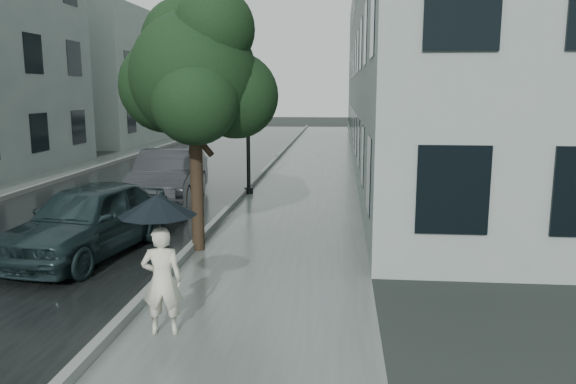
# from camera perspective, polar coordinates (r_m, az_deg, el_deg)

# --- Properties ---
(ground) EXTENTS (120.00, 120.00, 0.00)m
(ground) POSITION_cam_1_polar(r_m,az_deg,el_deg) (8.69, -4.57, -11.61)
(ground) COLOR black
(ground) RESTS_ON ground
(sidewalk) EXTENTS (3.50, 60.00, 0.01)m
(sidewalk) POSITION_cam_1_polar(r_m,az_deg,el_deg) (20.23, 1.97, 1.13)
(sidewalk) COLOR slate
(sidewalk) RESTS_ON ground
(kerb_near) EXTENTS (0.15, 60.00, 0.15)m
(kerb_near) POSITION_cam_1_polar(r_m,az_deg,el_deg) (20.40, -3.15, 1.40)
(kerb_near) COLOR slate
(kerb_near) RESTS_ON ground
(asphalt_road) EXTENTS (6.85, 60.00, 0.00)m
(asphalt_road) POSITION_cam_1_polar(r_m,az_deg,el_deg) (21.21, -12.54, 1.31)
(asphalt_road) COLOR black
(asphalt_road) RESTS_ON ground
(kerb_far) EXTENTS (0.15, 60.00, 0.15)m
(kerb_far) POSITION_cam_1_polar(r_m,az_deg,el_deg) (22.52, -21.06, 1.57)
(kerb_far) COLOR slate
(kerb_far) RESTS_ON ground
(sidewalk_far) EXTENTS (1.70, 60.00, 0.01)m
(sidewalk_far) POSITION_cam_1_polar(r_m,az_deg,el_deg) (22.96, -23.12, 1.40)
(sidewalk_far) COLOR #4C5451
(sidewalk_far) RESTS_ON ground
(building_near) EXTENTS (7.02, 36.00, 9.00)m
(building_near) POSITION_cam_1_polar(r_m,az_deg,el_deg) (27.76, 14.10, 12.64)
(building_near) COLOR gray
(building_near) RESTS_ON ground
(building_far_b) EXTENTS (7.02, 18.00, 8.00)m
(building_far_b) POSITION_cam_1_polar(r_m,az_deg,el_deg) (40.87, -16.77, 10.98)
(building_far_b) COLOR gray
(building_far_b) RESTS_ON ground
(pedestrian) EXTENTS (0.59, 0.43, 1.48)m
(pedestrian) POSITION_cam_1_polar(r_m,az_deg,el_deg) (7.73, -12.67, -8.76)
(pedestrian) COLOR beige
(pedestrian) RESTS_ON sidewalk
(umbrella) EXTENTS (1.08, 1.08, 1.03)m
(umbrella) POSITION_cam_1_polar(r_m,az_deg,el_deg) (7.45, -13.11, -1.29)
(umbrella) COLOR black
(umbrella) RESTS_ON ground
(street_tree) EXTENTS (3.26, 2.96, 5.14)m
(street_tree) POSITION_cam_1_polar(r_m,az_deg,el_deg) (11.40, -9.44, 11.74)
(street_tree) COLOR #332619
(street_tree) RESTS_ON ground
(lamp_post) EXTENTS (0.85, 0.35, 4.92)m
(lamp_post) POSITION_cam_1_polar(r_m,az_deg,el_deg) (17.55, -4.63, 8.95)
(lamp_post) COLOR black
(lamp_post) RESTS_ON ground
(car_near) EXTENTS (2.41, 4.48, 1.45)m
(car_near) POSITION_cam_1_polar(r_m,az_deg,el_deg) (11.74, -19.60, -2.63)
(car_near) COLOR #1A2A2D
(car_near) RESTS_ON ground
(car_far) EXTENTS (2.07, 4.78, 1.53)m
(car_far) POSITION_cam_1_polar(r_m,az_deg,el_deg) (16.51, -12.01, 1.51)
(car_far) COLOR #242629
(car_far) RESTS_ON ground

